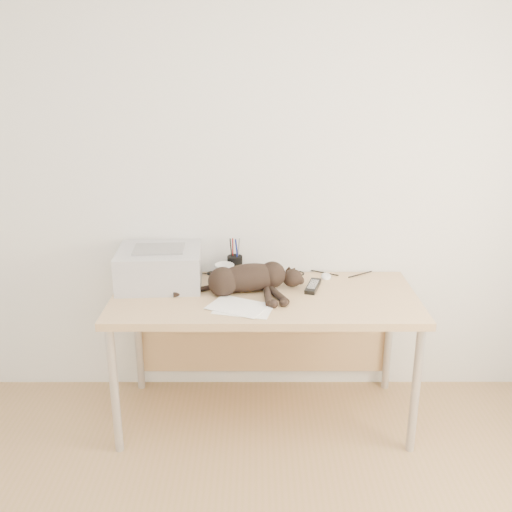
{
  "coord_description": "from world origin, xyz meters",
  "views": [
    {
      "loc": [
        -0.05,
        -1.38,
        1.9
      ],
      "look_at": [
        -0.05,
        1.34,
        0.97
      ],
      "focal_mm": 40.0,
      "sensor_mm": 36.0,
      "label": 1
    }
  ],
  "objects_px": {
    "printer": "(160,267)",
    "mug": "(224,273)",
    "pen_cup": "(235,265)",
    "cat": "(246,280)",
    "mouse": "(326,275)",
    "desk": "(264,311)"
  },
  "relations": [
    {
      "from": "printer",
      "to": "mouse",
      "type": "xyz_separation_m",
      "value": [
        0.92,
        0.11,
        -0.09
      ]
    },
    {
      "from": "cat",
      "to": "pen_cup",
      "type": "distance_m",
      "value": 0.25
    },
    {
      "from": "cat",
      "to": "mouse",
      "type": "xyz_separation_m",
      "value": [
        0.45,
        0.22,
        -0.05
      ]
    },
    {
      "from": "printer",
      "to": "pen_cup",
      "type": "bearing_deg",
      "value": 18.44
    },
    {
      "from": "desk",
      "to": "pen_cup",
      "type": "bearing_deg",
      "value": 129.05
    },
    {
      "from": "mug",
      "to": "desk",
      "type": "bearing_deg",
      "value": -26.6
    },
    {
      "from": "pen_cup",
      "to": "printer",
      "type": "bearing_deg",
      "value": -161.56
    },
    {
      "from": "desk",
      "to": "printer",
      "type": "height_order",
      "value": "printer"
    },
    {
      "from": "desk",
      "to": "pen_cup",
      "type": "xyz_separation_m",
      "value": [
        -0.17,
        0.2,
        0.19
      ]
    },
    {
      "from": "mouse",
      "to": "cat",
      "type": "bearing_deg",
      "value": -146.39
    },
    {
      "from": "desk",
      "to": "mug",
      "type": "bearing_deg",
      "value": 153.4
    },
    {
      "from": "printer",
      "to": "mug",
      "type": "height_order",
      "value": "printer"
    },
    {
      "from": "mug",
      "to": "mouse",
      "type": "distance_m",
      "value": 0.58
    },
    {
      "from": "pen_cup",
      "to": "mouse",
      "type": "distance_m",
      "value": 0.52
    },
    {
      "from": "printer",
      "to": "pen_cup",
      "type": "distance_m",
      "value": 0.43
    },
    {
      "from": "cat",
      "to": "mouse",
      "type": "distance_m",
      "value": 0.5
    },
    {
      "from": "pen_cup",
      "to": "mug",
      "type": "bearing_deg",
      "value": -120.4
    },
    {
      "from": "printer",
      "to": "mug",
      "type": "relative_size",
      "value": 4.28
    },
    {
      "from": "desk",
      "to": "pen_cup",
      "type": "height_order",
      "value": "pen_cup"
    },
    {
      "from": "desk",
      "to": "mouse",
      "type": "bearing_deg",
      "value": 26.32
    },
    {
      "from": "printer",
      "to": "pen_cup",
      "type": "height_order",
      "value": "pen_cup"
    },
    {
      "from": "desk",
      "to": "printer",
      "type": "distance_m",
      "value": 0.62
    }
  ]
}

